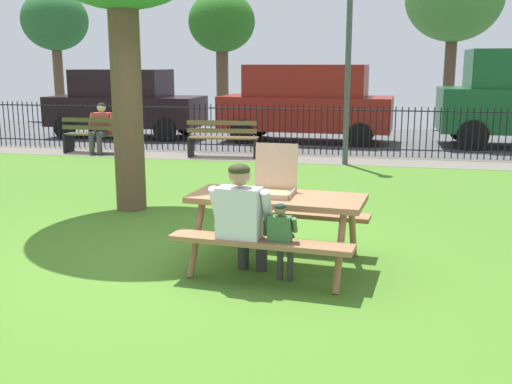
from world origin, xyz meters
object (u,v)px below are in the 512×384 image
(parked_car_far_left, at_px, (125,102))
(person_on_park_bench, at_px, (101,126))
(adult_at_table, at_px, (242,216))
(far_tree_left, at_px, (55,22))
(park_bench_left, at_px, (96,136))
(lamp_post_walkway, at_px, (349,39))
(pizza_box_open, at_px, (273,185))
(parked_car_left, at_px, (306,101))
(picnic_table_foreground, at_px, (277,212))
(child_at_table, at_px, (282,235))
(park_bench_center, at_px, (223,139))
(far_tree_midleft, at_px, (222,24))

(parked_car_far_left, bearing_deg, person_on_park_bench, -76.53)
(adult_at_table, xyz_separation_m, person_on_park_bench, (-5.28, 7.73, 0.00))
(adult_at_table, height_order, far_tree_left, far_tree_left)
(adult_at_table, relative_size, person_on_park_bench, 1.00)
(park_bench_left, relative_size, lamp_post_walkway, 0.38)
(person_on_park_bench, relative_size, lamp_post_walkway, 0.28)
(pizza_box_open, relative_size, park_bench_left, 0.33)
(adult_at_table, distance_m, parked_car_left, 10.91)
(picnic_table_foreground, xyz_separation_m, child_at_table, (0.14, -0.55, -0.09))
(adult_at_table, xyz_separation_m, lamp_post_walkway, (0.55, 7.28, 1.94))
(picnic_table_foreground, height_order, lamp_post_walkway, lamp_post_walkway)
(picnic_table_foreground, bearing_deg, park_bench_center, 109.22)
(adult_at_table, height_order, park_bench_left, adult_at_table)
(adult_at_table, bearing_deg, park_bench_center, 106.37)
(park_bench_left, distance_m, parked_car_left, 5.66)
(picnic_table_foreground, height_order, child_at_table, child_at_table)
(lamp_post_walkway, bearing_deg, park_bench_center, 171.27)
(picnic_table_foreground, height_order, pizza_box_open, pizza_box_open)
(park_bench_left, height_order, park_bench_center, same)
(park_bench_center, bearing_deg, pizza_box_open, -71.00)
(child_at_table, relative_size, parked_car_left, 0.18)
(adult_at_table, bearing_deg, child_at_table, -9.57)
(far_tree_left, bearing_deg, picnic_table_foreground, -54.16)
(child_at_table, xyz_separation_m, lamp_post_walkway, (0.15, 7.35, 2.09))
(person_on_park_bench, bearing_deg, far_tree_midleft, 85.69)
(park_bench_center, height_order, far_tree_midleft, far_tree_midleft)
(person_on_park_bench, height_order, lamp_post_walkway, lamp_post_walkway)
(park_bench_center, relative_size, far_tree_left, 0.33)
(picnic_table_foreground, height_order, far_tree_midleft, far_tree_midleft)
(picnic_table_foreground, height_order, park_bench_center, park_bench_center)
(adult_at_table, xyz_separation_m, park_bench_left, (-5.40, 7.71, -0.24))
(picnic_table_foreground, relative_size, parked_car_far_left, 0.44)
(pizza_box_open, distance_m, parked_car_far_left, 12.05)
(child_at_table, height_order, person_on_park_bench, person_on_park_bench)
(parked_car_far_left, distance_m, far_tree_left, 8.15)
(park_bench_center, distance_m, far_tree_left, 13.01)
(parked_car_left, bearing_deg, park_bench_center, -115.50)
(adult_at_table, height_order, child_at_table, adult_at_table)
(adult_at_table, distance_m, park_bench_left, 9.42)
(park_bench_left, height_order, far_tree_midleft, far_tree_midleft)
(park_bench_left, xyz_separation_m, person_on_park_bench, (0.12, 0.02, 0.24))
(far_tree_left, distance_m, far_tree_midleft, 6.69)
(park_bench_left, relative_size, far_tree_left, 0.33)
(child_at_table, bearing_deg, far_tree_left, 125.27)
(park_bench_left, distance_m, far_tree_left, 11.07)
(pizza_box_open, xyz_separation_m, parked_car_left, (-0.95, 10.31, 0.23))
(picnic_table_foreground, relative_size, park_bench_left, 1.20)
(park_bench_center, bearing_deg, person_on_park_bench, 179.64)
(parked_car_left, relative_size, far_tree_left, 0.96)
(far_tree_left, bearing_deg, far_tree_midleft, -0.00)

